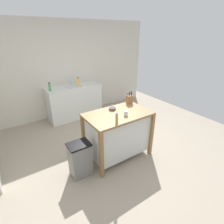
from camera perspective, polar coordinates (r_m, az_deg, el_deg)
The scene contains 12 objects.
ground_plane at distance 3.59m, azimuth 0.08°, elevation -14.47°, with size 6.49×6.49×0.00m, color gray.
wall_back at distance 5.14m, azimuth -16.03°, elevation 12.95°, with size 5.49×0.10×2.60m, color beige.
kitchen_island at distance 3.36m, azimuth 1.91°, elevation -6.77°, with size 1.19×0.73×0.92m.
knife_block at distance 3.59m, azimuth 5.76°, elevation 4.17°, with size 0.11×0.09×0.25m.
bowl_ceramic_wide at distance 3.30m, azimuth 0.10°, elevation 1.17°, with size 0.13×0.13×0.05m.
drinking_cup at distance 3.07m, azimuth 4.57°, elevation -0.42°, with size 0.07×0.07×0.09m.
pepper_grinder at distance 2.77m, azimuth 1.56°, elevation -2.14°, with size 0.04×0.04×0.19m.
trash_bin at distance 3.08m, azimuth -10.43°, elevation -15.02°, with size 0.36×0.28×0.63m.
sink_counter at distance 5.10m, azimuth -12.23°, elevation 3.35°, with size 1.48×0.60×0.91m.
sink_faucet at distance 5.05m, azimuth -13.42°, elevation 9.77°, with size 0.02×0.02×0.22m.
bottle_dish_soap at distance 4.67m, azimuth -19.80°, elevation 7.72°, with size 0.05×0.05×0.23m.
bottle_spray_cleaner at distance 4.98m, azimuth -11.05°, elevation 9.78°, with size 0.06×0.06×0.24m.
Camera 1 is at (-1.55, -2.31, 2.27)m, focal length 27.83 mm.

